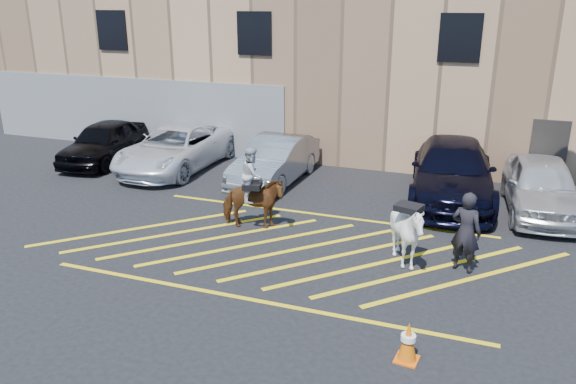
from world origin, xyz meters
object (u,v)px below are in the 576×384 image
(car_black_suv, at_px, (104,142))
(car_blue_suv, at_px, (452,171))
(car_white_pickup, at_px, (176,148))
(mounted_bay, at_px, (253,196))
(traffic_cone, at_px, (408,341))
(handler, at_px, (466,232))
(saddled_white, at_px, (407,233))
(car_silver_sedan, at_px, (275,160))
(car_white_suv, at_px, (541,186))

(car_black_suv, relative_size, car_blue_suv, 0.76)
(car_black_suv, height_order, car_white_pickup, same)
(mounted_bay, distance_m, traffic_cone, 6.47)
(car_black_suv, distance_m, mounted_bay, 8.72)
(handler, height_order, saddled_white, handler)
(car_silver_sedan, xyz_separation_m, saddled_white, (5.00, -4.70, 0.05))
(car_white_pickup, distance_m, traffic_cone, 12.77)
(car_white_pickup, bearing_deg, traffic_cone, -41.79)
(traffic_cone, bearing_deg, car_white_suv, 73.40)
(car_black_suv, xyz_separation_m, car_white_suv, (14.89, -0.20, 0.03))
(car_blue_suv, relative_size, saddled_white, 3.41)
(car_silver_sedan, height_order, car_white_suv, car_white_suv)
(car_black_suv, relative_size, saddled_white, 2.58)
(car_white_pickup, bearing_deg, car_white_suv, -1.06)
(car_white_suv, distance_m, mounted_bay, 8.14)
(car_blue_suv, relative_size, car_white_suv, 1.27)
(car_white_pickup, bearing_deg, car_blue_suv, 0.86)
(car_white_pickup, distance_m, mounted_bay, 6.32)
(car_white_suv, relative_size, mounted_bay, 2.08)
(car_blue_suv, relative_size, mounted_bay, 2.65)
(car_blue_suv, distance_m, traffic_cone, 8.66)
(car_silver_sedan, distance_m, car_white_suv, 8.04)
(car_white_suv, bearing_deg, handler, -116.39)
(car_white_pickup, height_order, car_blue_suv, car_blue_suv)
(saddled_white, bearing_deg, car_blue_suv, 83.43)
(car_silver_sedan, relative_size, handler, 2.45)
(car_silver_sedan, height_order, car_blue_suv, car_blue_suv)
(car_white_suv, bearing_deg, saddled_white, -127.57)
(handler, bearing_deg, traffic_cone, 99.21)
(car_white_suv, distance_m, traffic_cone, 8.63)
(mounted_bay, bearing_deg, car_silver_sedan, 102.73)
(traffic_cone, bearing_deg, car_blue_suv, 89.98)
(car_silver_sedan, bearing_deg, car_white_pickup, 177.86)
(saddled_white, distance_m, traffic_cone, 3.66)
(car_black_suv, height_order, saddled_white, saddled_white)
(handler, xyz_separation_m, mounted_bay, (-5.36, 0.63, -0.03))
(car_white_suv, relative_size, handler, 2.50)
(car_blue_suv, bearing_deg, car_white_suv, -14.09)
(car_silver_sedan, bearing_deg, saddled_white, -41.20)
(car_white_pickup, relative_size, car_blue_suv, 0.93)
(car_black_suv, relative_size, traffic_cone, 6.07)
(car_black_suv, distance_m, traffic_cone, 15.04)
(saddled_white, height_order, traffic_cone, saddled_white)
(mounted_bay, bearing_deg, saddled_white, -11.28)
(car_black_suv, bearing_deg, car_white_suv, -8.16)
(car_black_suv, xyz_separation_m, handler, (13.09, -4.69, 0.17))
(car_black_suv, relative_size, car_silver_sedan, 0.98)
(car_white_suv, relative_size, saddled_white, 2.69)
(car_black_suv, distance_m, handler, 13.90)
(car_white_pickup, xyz_separation_m, handler, (10.11, -4.80, 0.17))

